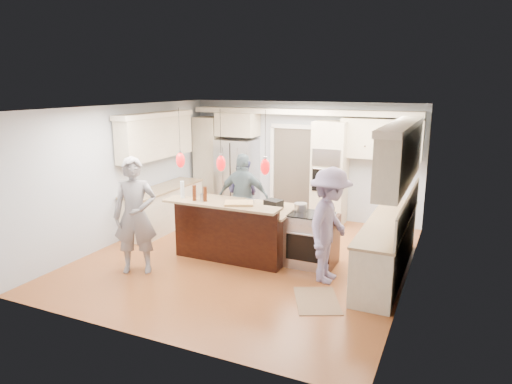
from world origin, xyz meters
TOP-DOWN VIEW (x-y plane):
  - ground_plane at (0.00, 0.00)m, footprint 6.00×6.00m
  - room_shell at (0.00, 0.00)m, footprint 5.54×6.04m
  - refrigerator at (-1.55, 2.64)m, footprint 0.90×0.70m
  - oven_column at (0.75, 2.67)m, footprint 0.72×0.69m
  - back_upper_cabinets at (-0.75, 2.76)m, footprint 5.30×0.61m
  - right_counter_run at (2.44, 0.30)m, footprint 0.64×3.10m
  - left_cabinets at (-2.44, 0.80)m, footprint 0.64×2.30m
  - kitchen_island at (-0.25, 0.07)m, footprint 2.10×1.46m
  - island_range at (1.16, 0.15)m, footprint 0.82×0.71m
  - pendant_lights at (-0.25, -0.51)m, footprint 1.75×0.15m
  - person_bar_end at (-1.42, -1.34)m, footprint 0.85×0.74m
  - person_far_left at (-0.90, 1.60)m, footprint 0.80×0.66m
  - person_far_right at (-0.50, 0.85)m, footprint 1.09×0.59m
  - person_range_side at (1.60, -0.38)m, footprint 0.76×1.23m
  - floor_rug at (1.66, -1.15)m, footprint 0.93×1.07m
  - water_bottle at (-1.05, -0.48)m, footprint 0.09×0.09m
  - beer_bottle_a at (-0.76, -0.57)m, footprint 0.06×0.06m
  - beer_bottle_b at (-0.77, -0.55)m, footprint 0.09×0.09m
  - beer_bottle_c at (-0.56, -0.53)m, footprint 0.08×0.08m
  - drink_can at (-0.62, -0.53)m, footprint 0.08×0.08m
  - cutting_board at (0.06, -0.47)m, footprint 0.57×0.51m
  - pot_large at (0.90, 0.27)m, footprint 0.22×0.22m
  - pot_small at (1.33, 0.11)m, footprint 0.22×0.22m

SIDE VIEW (x-z plane):
  - ground_plane at x=0.00m, z-range 0.00..0.00m
  - floor_rug at x=1.66m, z-range 0.00..0.01m
  - island_range at x=1.16m, z-range 0.00..0.92m
  - kitchen_island at x=-0.25m, z-range -0.07..1.05m
  - person_far_left at x=-0.90m, z-range 0.00..1.52m
  - person_far_right at x=-0.50m, z-range 0.00..1.76m
  - refrigerator at x=-1.55m, z-range 0.00..1.80m
  - person_range_side at x=1.60m, z-range 0.00..1.85m
  - pot_small at x=1.33m, z-range 0.92..1.03m
  - person_bar_end at x=-1.42m, z-range 0.00..1.95m
  - pot_large at x=0.90m, z-range 0.92..1.05m
  - right_counter_run at x=2.44m, z-range -0.20..2.31m
  - left_cabinets at x=-2.44m, z-range -0.20..2.31m
  - cutting_board at x=0.06m, z-range 1.12..1.16m
  - oven_column at x=0.75m, z-range 0.00..2.30m
  - drink_can at x=-0.62m, z-range 1.12..1.25m
  - beer_bottle_a at x=-0.76m, z-range 1.12..1.34m
  - beer_bottle_c at x=-0.56m, z-range 1.12..1.38m
  - beer_bottle_b at x=-0.77m, z-range 1.12..1.39m
  - water_bottle at x=-1.05m, z-range 1.12..1.42m
  - back_upper_cabinets at x=-0.75m, z-range 0.40..2.94m
  - pendant_lights at x=-0.25m, z-range 1.29..2.32m
  - room_shell at x=0.00m, z-range 0.46..3.18m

